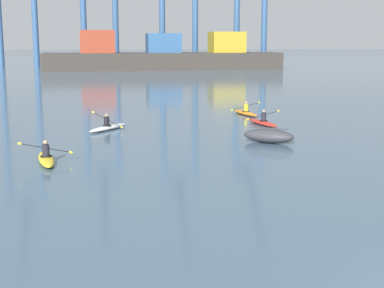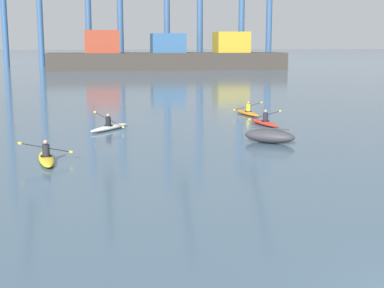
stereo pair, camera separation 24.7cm
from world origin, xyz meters
The scene contains 6 objects.
container_barge centered at (5.50, 95.08, 2.46)m, with size 43.32×8.44×7.12m.
capsized_dinghy centered at (1.56, 18.12, 0.35)m, with size 2.74×2.44×0.76m.
kayak_yellow centered at (-9.03, 15.28, 0.17)m, with size 2.22×3.45×0.95m.
kayak_orange centered at (3.29, 28.93, 0.17)m, with size 2.22×3.45×0.95m.
kayak_white centered at (-6.28, 23.68, 0.17)m, with size 2.53×3.07×1.06m.
kayak_red centered at (3.08, 24.09, 0.17)m, with size 2.22×3.45×0.95m.
Camera 2 is at (-6.63, -8.39, 4.94)m, focal length 52.28 mm.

